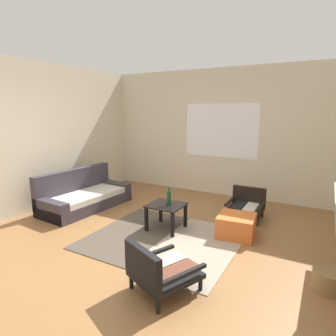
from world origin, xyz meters
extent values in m
plane|color=olive|center=(0.00, 0.00, 0.00)|extent=(7.80, 7.80, 0.00)
cube|color=beige|center=(0.00, 3.06, 1.35)|extent=(5.60, 0.12, 2.70)
cube|color=white|center=(0.00, 3.00, 1.40)|extent=(1.59, 0.01, 1.13)
cube|color=beige|center=(-2.66, 0.30, 1.35)|extent=(0.12, 6.60, 2.70)
cube|color=#4C4238|center=(-0.45, 0.42, 0.01)|extent=(1.04, 1.82, 0.01)
cube|color=gray|center=(0.59, 0.42, 0.01)|extent=(1.04, 1.82, 0.01)
cube|color=#38333D|center=(-1.88, 0.88, 0.10)|extent=(0.89, 1.76, 0.20)
cube|color=beige|center=(-1.85, 0.88, 0.25)|extent=(0.78, 1.57, 0.10)
cube|color=#38333D|center=(-2.21, 0.90, 0.41)|extent=(0.25, 1.72, 0.62)
cube|color=#38333D|center=(-1.83, 1.64, 0.18)|extent=(0.79, 0.23, 0.35)
cube|color=#38333D|center=(-1.93, 0.11, 0.18)|extent=(0.79, 0.23, 0.35)
cube|color=black|center=(-0.07, 0.76, 0.40)|extent=(0.54, 0.51, 0.02)
cube|color=black|center=(-0.30, 0.97, 0.19)|extent=(0.04, 0.04, 0.39)
cube|color=black|center=(0.16, 0.97, 0.19)|extent=(0.04, 0.04, 0.39)
cube|color=black|center=(-0.30, 0.54, 0.19)|extent=(0.04, 0.04, 0.39)
cube|color=black|center=(0.16, 0.54, 0.19)|extent=(0.04, 0.04, 0.39)
cylinder|color=black|center=(1.14, 1.57, 0.07)|extent=(0.04, 0.04, 0.14)
cylinder|color=black|center=(0.65, 1.56, 0.07)|extent=(0.04, 0.04, 0.14)
cylinder|color=black|center=(1.14, 2.03, 0.07)|extent=(0.04, 0.04, 0.14)
cylinder|color=black|center=(0.64, 2.03, 0.07)|extent=(0.04, 0.04, 0.14)
cube|color=black|center=(0.89, 1.80, 0.16)|extent=(0.58, 0.55, 0.05)
cube|color=beige|center=(0.99, 1.78, 0.22)|extent=(0.19, 0.49, 0.06)
cube|color=black|center=(0.79, 1.78, 0.22)|extent=(0.19, 0.49, 0.06)
cube|color=black|center=(0.89, 2.04, 0.35)|extent=(0.57, 0.08, 0.32)
cube|color=black|center=(1.16, 1.80, 0.28)|extent=(0.05, 0.55, 0.04)
cube|color=black|center=(0.63, 1.80, 0.28)|extent=(0.05, 0.55, 0.04)
cylinder|color=black|center=(0.57, -0.24, 0.07)|extent=(0.04, 0.04, 0.15)
cylinder|color=black|center=(1.01, -0.43, 0.07)|extent=(0.04, 0.04, 0.15)
cylinder|color=black|center=(0.36, -0.74, 0.07)|extent=(0.04, 0.04, 0.15)
cylinder|color=black|center=(0.80, -0.93, 0.07)|extent=(0.04, 0.04, 0.15)
cube|color=black|center=(0.68, -0.59, 0.17)|extent=(0.76, 0.79, 0.05)
cube|color=beige|center=(0.60, -0.53, 0.23)|extent=(0.39, 0.58, 0.06)
cube|color=brown|center=(0.78, -0.61, 0.23)|extent=(0.39, 0.58, 0.06)
cube|color=black|center=(0.57, -0.84, 0.37)|extent=(0.54, 0.29, 0.35)
cube|color=black|center=(0.45, -0.48, 0.29)|extent=(0.28, 0.58, 0.04)
cube|color=black|center=(0.92, -0.69, 0.29)|extent=(0.28, 0.58, 0.04)
cube|color=#D1662D|center=(0.96, 1.04, 0.16)|extent=(0.56, 0.56, 0.32)
cylinder|color=#194723|center=(-0.03, 0.77, 0.52)|extent=(0.07, 0.07, 0.22)
cylinder|color=#194723|center=(-0.03, 0.77, 0.65)|extent=(0.03, 0.03, 0.06)
cylinder|color=olive|center=(2.16, 0.23, 0.11)|extent=(0.31, 0.31, 0.22)
camera|label=1|loc=(2.01, -2.91, 1.84)|focal=30.61mm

